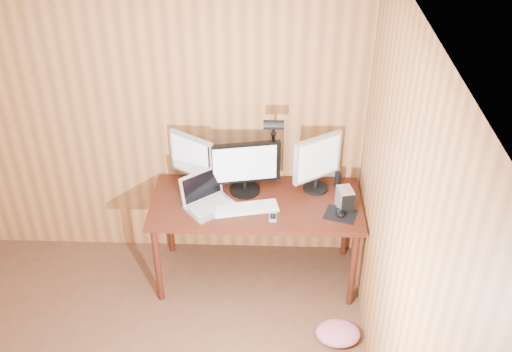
# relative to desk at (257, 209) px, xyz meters

# --- Properties ---
(room_shell) EXTENTS (4.00, 4.00, 4.00)m
(room_shell) POSITION_rel_desk_xyz_m (-0.93, -1.70, 0.62)
(room_shell) COLOR brown
(room_shell) RESTS_ON ground
(desk) EXTENTS (1.60, 0.70, 0.75)m
(desk) POSITION_rel_desk_xyz_m (0.00, 0.00, 0.00)
(desk) COLOR #40170D
(desk) RESTS_ON floor
(monitor_center) EXTENTS (0.54, 0.24, 0.43)m
(monitor_center) POSITION_rel_desk_xyz_m (-0.09, 0.07, 0.34)
(monitor_center) COLOR black
(monitor_center) RESTS_ON desk
(monitor_left) EXTENTS (0.36, 0.25, 0.45)m
(monitor_left) POSITION_rel_desk_xyz_m (-0.50, 0.12, 0.36)
(monitor_left) COLOR black
(monitor_left) RESTS_ON desk
(monitor_right) EXTENTS (0.37, 0.26, 0.47)m
(monitor_right) POSITION_rel_desk_xyz_m (0.46, 0.12, 0.37)
(monitor_right) COLOR black
(monitor_right) RESTS_ON desk
(laptop) EXTENTS (0.44, 0.43, 0.25)m
(laptop) POSITION_rel_desk_xyz_m (-0.37, -0.12, 0.18)
(laptop) COLOR silver
(laptop) RESTS_ON desk
(keyboard) EXTENTS (0.50, 0.24, 0.02)m
(keyboard) POSITION_rel_desk_xyz_m (-0.07, -0.17, 0.13)
(keyboard) COLOR white
(keyboard) RESTS_ON desk
(mousepad) EXTENTS (0.27, 0.25, 0.00)m
(mousepad) POSITION_rel_desk_xyz_m (0.63, -0.21, 0.12)
(mousepad) COLOR black
(mousepad) RESTS_ON desk
(mouse) EXTENTS (0.10, 0.13, 0.04)m
(mouse) POSITION_rel_desk_xyz_m (0.63, -0.21, 0.14)
(mouse) COLOR black
(mouse) RESTS_ON mousepad
(hard_drive) EXTENTS (0.13, 0.17, 0.17)m
(hard_drive) POSITION_rel_desk_xyz_m (0.66, -0.13, 0.20)
(hard_drive) COLOR silver
(hard_drive) RESTS_ON desk
(phone) EXTENTS (0.06, 0.11, 0.02)m
(phone) POSITION_rel_desk_xyz_m (0.13, -0.26, 0.13)
(phone) COLOR silver
(phone) RESTS_ON desk
(speaker) EXTENTS (0.05, 0.05, 0.12)m
(speaker) POSITION_rel_desk_xyz_m (0.63, 0.16, 0.18)
(speaker) COLOR black
(speaker) RESTS_ON desk
(desk_lamp) EXTENTS (0.15, 0.22, 0.66)m
(desk_lamp) POSITION_rel_desk_xyz_m (0.12, 0.15, 0.53)
(desk_lamp) COLOR black
(desk_lamp) RESTS_ON desk
(fabric_pile) EXTENTS (0.37, 0.32, 0.10)m
(fabric_pile) POSITION_rel_desk_xyz_m (0.62, -0.72, -0.58)
(fabric_pile) COLOR #C7607B
(fabric_pile) RESTS_ON floor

